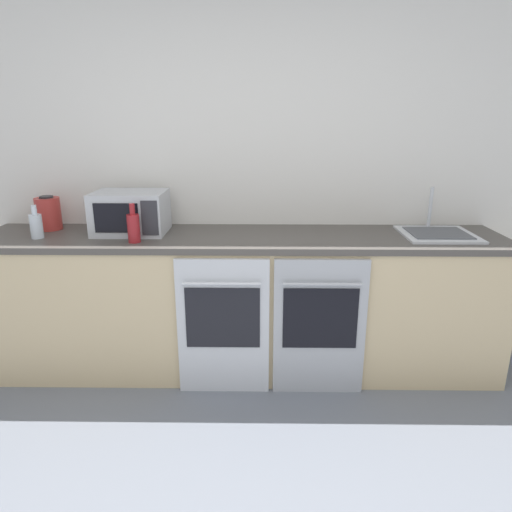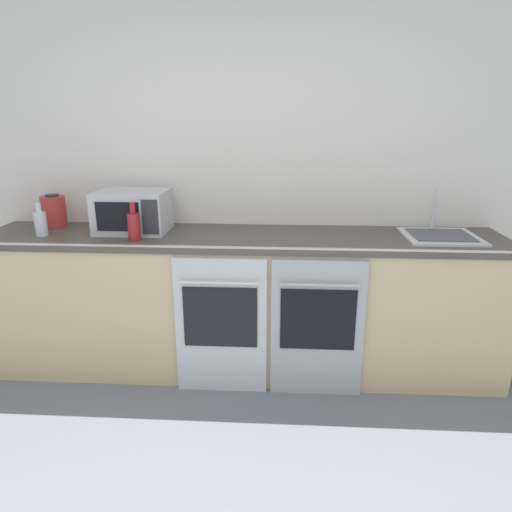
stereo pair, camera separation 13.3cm
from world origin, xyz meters
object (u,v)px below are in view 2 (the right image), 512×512
kettle (54,211)px  sink (440,235)px  oven_left (221,326)px  bottle_clear (41,223)px  oven_right (317,328)px  bottle_red (134,226)px  microwave (133,211)px

kettle → sink: 2.58m
oven_left → bottle_clear: bearing=168.6°
oven_left → oven_right: same height
oven_right → bottle_clear: (-1.77, 0.24, 0.57)m
bottle_clear → bottle_red: (0.64, -0.09, 0.01)m
bottle_red → sink: 1.93m
oven_right → microwave: 1.42m
bottle_red → sink: bearing=5.8°
bottle_red → microwave: bearing=108.5°
oven_left → sink: size_ratio=1.93×
bottle_red → bottle_clear: bearing=172.1°
oven_right → microwave: microwave is taller
microwave → sink: bearing=-1.3°
oven_left → kettle: bearing=158.6°
oven_right → oven_left: bearing=180.0°
bottle_clear → kettle: bearing=96.2°
microwave → sink: size_ratio=1.01×
oven_left → oven_right: 0.59m
oven_left → bottle_red: (-0.54, 0.15, 0.58)m
oven_right → kettle: kettle is taller
microwave → bottle_clear: bearing=-164.6°
microwave → oven_left: bearing=-32.1°
oven_left → bottle_red: size_ratio=3.68×
bottle_clear → bottle_red: size_ratio=0.88×
microwave → sink: (2.00, -0.05, -0.12)m
bottle_clear → sink: (2.55, 0.11, -0.07)m
kettle → sink: size_ratio=0.50×
microwave → bottle_clear: microwave is taller
kettle → bottle_red: bearing=-26.0°
sink → oven_left: bearing=-165.8°
oven_left → kettle: 1.43m
oven_left → microwave: (-0.63, 0.39, 0.63)m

